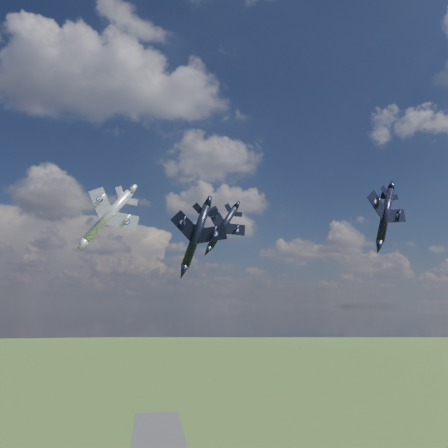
{
  "coord_description": "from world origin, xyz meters",
  "views": [
    {
      "loc": [
        -6.89,
        -60.19,
        68.71
      ],
      "look_at": [
        5.89,
        15.74,
        83.35
      ],
      "focal_mm": 35.0,
      "sensor_mm": 36.0,
      "label": 1
    }
  ],
  "objects": [
    {
      "name": "jet_high_navy",
      "position": [
        8.22,
        31.15,
        85.61
      ],
      "size": [
        10.58,
        14.54,
        7.98
      ],
      "primitive_type": null,
      "rotation": [
        0.0,
        0.56,
        0.02
      ],
      "color": "black"
    },
    {
      "name": "jet_left_silver",
      "position": [
        -14.35,
        15.04,
        83.95
      ],
      "size": [
        10.83,
        15.39,
        9.21
      ],
      "primitive_type": null,
      "rotation": [
        0.0,
        0.67,
        -0.03
      ],
      "color": "#A4A6AF"
    },
    {
      "name": "jet_right_navy",
      "position": [
        28.76,
        0.83,
        82.67
      ],
      "size": [
        12.8,
        14.81,
        5.54
      ],
      "primitive_type": null,
      "rotation": [
        0.0,
        0.36,
        0.32
      ],
      "color": "black"
    },
    {
      "name": "jet_lead_navy",
      "position": [
        0.93,
        15.92,
        81.18
      ],
      "size": [
        15.06,
        17.95,
        6.75
      ],
      "primitive_type": null,
      "rotation": [
        0.0,
        0.34,
        -0.24
      ],
      "color": "black"
    }
  ]
}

